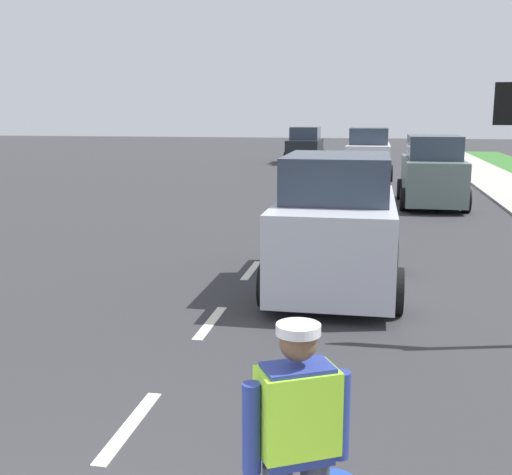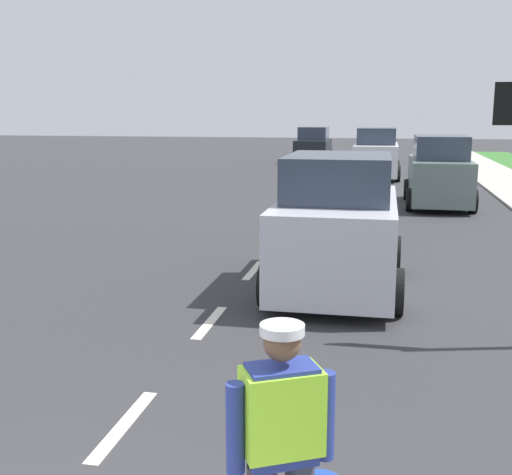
% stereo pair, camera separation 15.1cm
% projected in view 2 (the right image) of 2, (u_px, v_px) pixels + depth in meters
% --- Properties ---
extents(ground_plane, '(96.00, 96.00, 0.00)m').
position_uv_depth(ground_plane, '(321.00, 191.00, 23.53)').
color(ground_plane, '#333335').
extents(lane_center_line, '(0.14, 46.40, 0.01)m').
position_uv_depth(lane_center_line, '(331.00, 179.00, 27.56)').
color(lane_center_line, silver).
rests_on(lane_center_line, ground).
extents(road_worker, '(0.65, 0.59, 1.67)m').
position_uv_depth(road_worker, '(285.00, 442.00, 3.79)').
color(road_worker, '#383D4C').
rests_on(road_worker, ground).
extents(car_outgoing_far, '(2.08, 4.39, 2.18)m').
position_uv_depth(car_outgoing_far, '(376.00, 155.00, 27.81)').
color(car_outgoing_far, silver).
rests_on(car_outgoing_far, ground).
extents(car_outgoing_ahead, '(2.08, 3.94, 2.20)m').
position_uv_depth(car_outgoing_ahead, '(338.00, 228.00, 10.31)').
color(car_outgoing_ahead, silver).
rests_on(car_outgoing_ahead, ground).
extents(car_parked_far, '(1.97, 4.11, 2.15)m').
position_uv_depth(car_parked_far, '(439.00, 174.00, 19.51)').
color(car_parked_far, slate).
rests_on(car_parked_far, ground).
extents(car_oncoming_third, '(2.01, 4.03, 2.02)m').
position_uv_depth(car_oncoming_third, '(313.00, 146.00, 35.94)').
color(car_oncoming_third, black).
rests_on(car_oncoming_third, ground).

